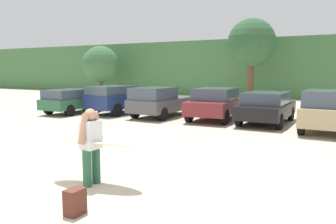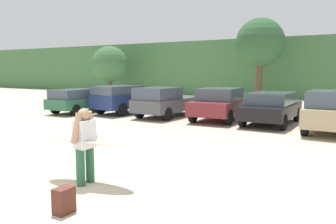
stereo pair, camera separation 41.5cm
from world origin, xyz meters
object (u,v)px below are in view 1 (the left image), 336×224
parked_car_maroon (215,103)px  person_adult (91,142)px  parked_car_tan (329,110)px  parked_car_navy (121,98)px  backpack_dropped (75,202)px  parked_car_forest_green (74,100)px  parked_car_black (267,107)px  parked_car_dark_gray (161,102)px  surfboard_cream (94,143)px

parked_car_maroon → person_adult: person_adult is taller
parked_car_maroon → parked_car_tan: 5.22m
parked_car_navy → backpack_dropped: 13.85m
parked_car_forest_green → backpack_dropped: bearing=-136.7°
parked_car_black → parked_car_dark_gray: bearing=94.4°
parked_car_maroon → person_adult: bearing=-176.9°
parked_car_navy → backpack_dropped: bearing=-140.4°
parked_car_forest_green → surfboard_cream: (9.22, -9.03, 0.16)m
parked_car_navy → backpack_dropped: size_ratio=10.31×
parked_car_tan → surfboard_cream: (-4.02, -9.27, 0.03)m
person_adult → backpack_dropped: person_adult is taller
parked_car_black → surfboard_cream: bearing=172.9°
parked_car_navy → parked_car_forest_green: bearing=121.6°
parked_car_black → parked_car_maroon: bearing=91.4°
parked_car_forest_green → person_adult: 12.98m
parked_car_black → parked_car_tan: 2.84m
parked_car_maroon → parked_car_navy: bearing=87.7°
parked_car_forest_green → parked_car_black: (10.59, 1.25, 0.05)m
person_adult → surfboard_cream: person_adult is taller
parked_car_navy → parked_car_tan: (10.79, -0.91, 0.01)m
parked_car_forest_green → parked_car_navy: parked_car_navy is taller
person_adult → backpack_dropped: bearing=120.7°
parked_car_navy → backpack_dropped: parked_car_navy is taller
person_adult → parked_car_tan: bearing=-112.9°
parked_car_navy → parked_car_maroon: parked_car_navy is taller
parked_car_navy → parked_car_black: size_ratio=1.07×
parked_car_navy → parked_car_maroon: bearing=-82.8°
parked_car_tan → parked_car_maroon: bearing=80.1°
parked_car_forest_green → parked_car_navy: (2.45, 1.15, 0.13)m
parked_car_maroon → backpack_dropped: 11.82m
parked_car_tan → backpack_dropped: parked_car_tan is taller
parked_car_tan → parked_car_forest_green: bearing=91.9°
parked_car_dark_gray → parked_car_maroon: 2.92m
parked_car_forest_green → person_adult: bearing=-135.1°
parked_car_maroon → backpack_dropped: parked_car_maroon is taller
parked_car_black → backpack_dropped: parked_car_black is taller
parked_car_maroon → parked_car_black: 2.48m
parked_car_maroon → parked_car_forest_green: bearing=95.5°
parked_car_navy → parked_car_maroon: 5.67m
backpack_dropped → parked_car_tan: bearing=73.1°
person_adult → backpack_dropped: (0.77, -1.31, -0.70)m
parked_car_navy → person_adult: (6.77, -10.28, 0.07)m
parked_car_black → surfboard_cream: size_ratio=1.98×
surfboard_cream → backpack_dropped: size_ratio=4.87×
parked_car_dark_gray → person_adult: 10.79m
parked_car_forest_green → parked_car_maroon: parked_car_maroon is taller
parked_car_navy → parked_car_dark_gray: parked_car_navy is taller
surfboard_cream → person_adult: bearing=80.0°
backpack_dropped → surfboard_cream: bearing=118.4°
person_adult → backpack_dropped: 1.68m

